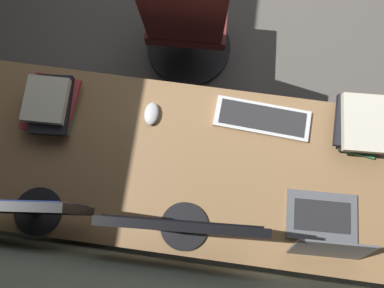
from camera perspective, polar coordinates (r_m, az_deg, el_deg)
name	(u,v)px	position (r m, az deg, el deg)	size (l,w,h in m)	color
desk	(191,168)	(1.63, -0.24, -3.86)	(2.10, 0.75, 0.73)	#936D47
drawer_pedestal	(109,171)	(2.00, -12.99, -4.23)	(0.40, 0.51, 0.69)	#936D47
monitor_primary	(183,226)	(1.31, -1.43, -12.75)	(0.55, 0.20, 0.42)	black
monitor_secondary	(8,208)	(1.44, -27.01, -8.91)	(0.53, 0.20, 0.47)	black
laptop_leftmost	(325,229)	(1.59, 20.19, -12.43)	(0.30, 0.27, 0.20)	#595B60
keyboard_main	(262,119)	(1.64, 10.98, 3.96)	(0.43, 0.16, 0.02)	silver
mouse_main	(151,114)	(1.62, -6.40, 4.76)	(0.06, 0.10, 0.03)	silver
book_stack_near	(51,104)	(1.69, -21.34, 5.88)	(0.22, 0.28, 0.12)	#3D8456
book_stack_far	(363,125)	(1.72, 25.27, 2.68)	(0.24, 0.26, 0.10)	#3D8456
office_chair	(187,23)	(2.13, -0.79, 18.50)	(0.56, 0.56, 0.97)	maroon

